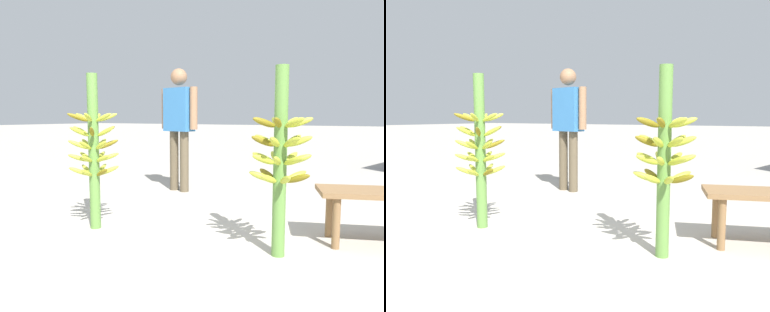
# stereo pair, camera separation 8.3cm
# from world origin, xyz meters

# --- Properties ---
(ground_plane) EXTENTS (80.00, 80.00, 0.00)m
(ground_plane) POSITION_xyz_m (0.00, 0.00, 0.00)
(ground_plane) COLOR #B2AA9E
(banana_stalk_left) EXTENTS (0.46, 0.45, 1.40)m
(banana_stalk_left) POSITION_xyz_m (-0.82, 0.28, 0.73)
(banana_stalk_left) COLOR #5B8C3D
(banana_stalk_left) RESTS_ON ground_plane
(banana_stalk_center) EXTENTS (0.45, 0.45, 1.38)m
(banana_stalk_center) POSITION_xyz_m (0.83, 0.45, 0.73)
(banana_stalk_center) COLOR #5B8C3D
(banana_stalk_center) RESTS_ON ground_plane
(vendor_person) EXTENTS (0.64, 0.28, 1.66)m
(vendor_person) POSITION_xyz_m (-1.09, 2.13, 0.99)
(vendor_person) COLOR brown
(vendor_person) RESTS_ON ground_plane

